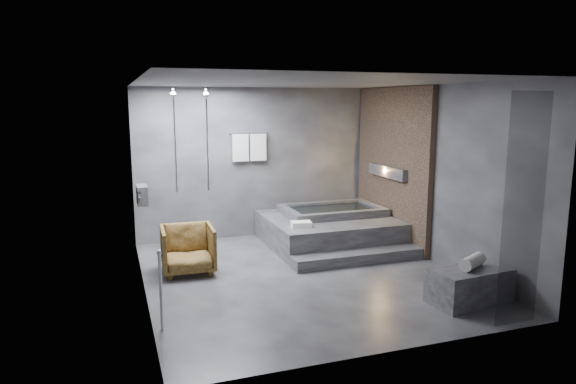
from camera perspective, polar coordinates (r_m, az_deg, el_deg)
name	(u,v)px	position (r m, az deg, el deg)	size (l,w,h in m)	color
room	(322,156)	(7.68, 3.83, 3.97)	(5.00, 5.04, 2.82)	#2A2A2D
tub_deck	(329,230)	(9.29, 4.54, -4.28)	(2.20, 2.00, 0.50)	#2F2F31
tub_step	(358,257)	(8.31, 7.82, -7.21)	(2.20, 0.36, 0.18)	#2F2F31
concrete_bench	(469,286)	(7.03, 19.50, -9.77)	(1.01, 0.55, 0.45)	#2D2D2F
driftwood_chair	(188,249)	(7.87, -11.06, -6.27)	(0.76, 0.79, 0.71)	#3F2A0F
rolled_towel	(472,262)	(6.96, 19.81, -7.30)	(0.17, 0.17, 0.46)	silver
deck_towel	(301,224)	(8.48, 1.48, -3.59)	(0.33, 0.24, 0.09)	white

